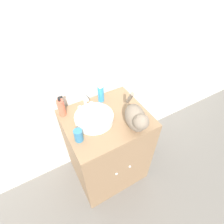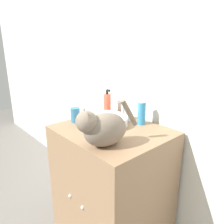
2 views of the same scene
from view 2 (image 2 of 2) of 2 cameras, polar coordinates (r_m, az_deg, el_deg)
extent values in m
cube|color=silver|center=(1.52, 9.62, 12.56)|extent=(6.00, 0.05, 2.50)
cube|color=#8C6B4C|center=(1.58, 0.02, -19.09)|extent=(0.67, 0.57, 0.86)
sphere|color=silver|center=(1.47, -10.96, -20.76)|extent=(0.02, 0.02, 0.02)
sphere|color=silver|center=(1.38, -7.79, -23.54)|extent=(0.02, 0.02, 0.02)
cylinder|color=white|center=(1.44, -1.88, -2.26)|extent=(0.30, 0.30, 0.05)
cylinder|color=silver|center=(1.54, 2.86, 0.63)|extent=(0.02, 0.02, 0.14)
cylinder|color=silver|center=(1.49, 1.89, 2.91)|extent=(0.02, 0.07, 0.02)
cylinder|color=white|center=(1.59, 1.51, -0.76)|extent=(0.03, 0.03, 0.03)
cylinder|color=white|center=(1.52, 4.22, -1.68)|extent=(0.03, 0.03, 0.03)
ellipsoid|color=#7A6B5B|center=(1.13, -1.80, -4.63)|extent=(0.20, 0.26, 0.18)
sphere|color=#7A6B5B|center=(1.07, -6.67, -2.53)|extent=(0.14, 0.14, 0.11)
cone|color=#7A6B5B|center=(1.08, -7.30, 0.15)|extent=(0.04, 0.04, 0.04)
cone|color=#7A6B5B|center=(1.03, -6.18, -0.74)|extent=(0.04, 0.04, 0.04)
cylinder|color=#7A6B5B|center=(1.17, 4.47, -0.19)|extent=(0.06, 0.11, 0.16)
cylinder|color=#EF6047|center=(1.69, -1.27, 2.29)|extent=(0.06, 0.06, 0.15)
cylinder|color=black|center=(1.66, -1.29, 5.21)|extent=(0.02, 0.02, 0.03)
cylinder|color=black|center=(1.65, -0.98, 5.64)|extent=(0.03, 0.02, 0.02)
cylinder|color=#338CCC|center=(1.45, 7.73, -0.32)|extent=(0.05, 0.05, 0.15)
cone|color=white|center=(1.42, 7.88, 3.27)|extent=(0.05, 0.05, 0.04)
cylinder|color=teal|center=(1.50, -9.56, -0.76)|extent=(0.06, 0.06, 0.10)
camera|label=1|loc=(1.47, -48.30, 32.39)|focal=28.00mm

